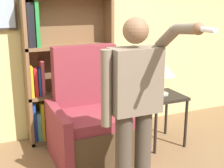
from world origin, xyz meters
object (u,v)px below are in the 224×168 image
Objects in this scene: bookcase at (62,71)px; armchair at (93,124)px; side_table at (162,103)px; table_lamp at (163,71)px; person_standing at (135,102)px.

armchair is (0.18, -0.64, -0.52)m from bookcase.
side_table is at bearing -32.48° from bookcase.
side_table is at bearing -135.00° from table_lamp.
person_standing is at bearing -88.28° from armchair.
armchair is 3.19× the size of table_lamp.
bookcase is 1.34m from side_table.
armchair is at bearing 176.79° from side_table.
person_standing reaches higher than table_lamp.
table_lamp is (0.91, -0.05, 0.57)m from armchair.
person_standing is 2.55× the size of side_table.
bookcase reaches higher than side_table.
armchair reaches higher than table_lamp.
armchair is 0.77× the size of person_standing.
table_lamp is (1.09, -0.69, 0.04)m from bookcase.
person_standing is (0.03, -0.97, 0.56)m from armchair.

